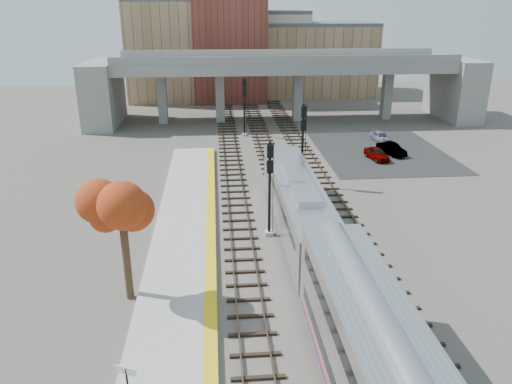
{
  "coord_description": "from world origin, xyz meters",
  "views": [
    {
      "loc": [
        -4.81,
        -25.25,
        15.95
      ],
      "look_at": [
        -1.86,
        9.88,
        2.5
      ],
      "focal_mm": 35.0,
      "sensor_mm": 36.0,
      "label": 1
    }
  ],
  "objects_px": {
    "tree": "(122,212)",
    "car_a": "(377,154)",
    "signal_mast_mid": "(303,145)",
    "car_c": "(380,137)",
    "signal_mast_far": "(244,107)",
    "locomotive": "(298,204)",
    "car_b": "(391,149)",
    "signal_mast_near": "(270,191)"
  },
  "relations": [
    {
      "from": "signal_mast_mid",
      "to": "car_b",
      "type": "relative_size",
      "value": 1.95
    },
    {
      "from": "signal_mast_mid",
      "to": "car_a",
      "type": "distance_m",
      "value": 12.46
    },
    {
      "from": "locomotive",
      "to": "car_c",
      "type": "relative_size",
      "value": 5.18
    },
    {
      "from": "signal_mast_far",
      "to": "tree",
      "type": "distance_m",
      "value": 37.66
    },
    {
      "from": "car_a",
      "to": "car_c",
      "type": "distance_m",
      "value": 7.95
    },
    {
      "from": "signal_mast_mid",
      "to": "car_b",
      "type": "distance_m",
      "value": 15.12
    },
    {
      "from": "signal_mast_far",
      "to": "car_c",
      "type": "height_order",
      "value": "signal_mast_far"
    },
    {
      "from": "signal_mast_near",
      "to": "locomotive",
      "type": "bearing_deg",
      "value": 8.2
    },
    {
      "from": "tree",
      "to": "car_a",
      "type": "bearing_deg",
      "value": 48.21
    },
    {
      "from": "signal_mast_mid",
      "to": "tree",
      "type": "height_order",
      "value": "signal_mast_mid"
    },
    {
      "from": "signal_mast_near",
      "to": "car_a",
      "type": "height_order",
      "value": "signal_mast_near"
    },
    {
      "from": "car_a",
      "to": "car_b",
      "type": "bearing_deg",
      "value": 25.99
    },
    {
      "from": "signal_mast_near",
      "to": "signal_mast_mid",
      "type": "xyz_separation_m",
      "value": [
        4.1,
        10.21,
        0.41
      ]
    },
    {
      "from": "signal_mast_mid",
      "to": "car_c",
      "type": "bearing_deg",
      "value": 50.38
    },
    {
      "from": "car_a",
      "to": "car_b",
      "type": "xyz_separation_m",
      "value": [
        2.18,
        1.65,
        0.0
      ]
    },
    {
      "from": "car_c",
      "to": "locomotive",
      "type": "bearing_deg",
      "value": -131.15
    },
    {
      "from": "signal_mast_far",
      "to": "tree",
      "type": "xyz_separation_m",
      "value": [
        -8.87,
        -36.57,
        1.7
      ]
    },
    {
      "from": "locomotive",
      "to": "car_a",
      "type": "bearing_deg",
      "value": 56.47
    },
    {
      "from": "signal_mast_far",
      "to": "locomotive",
      "type": "bearing_deg",
      "value": -85.83
    },
    {
      "from": "signal_mast_near",
      "to": "signal_mast_far",
      "type": "bearing_deg",
      "value": 90.0
    },
    {
      "from": "locomotive",
      "to": "signal_mast_mid",
      "type": "bearing_deg",
      "value": 78.59
    },
    {
      "from": "locomotive",
      "to": "car_b",
      "type": "distance_m",
      "value": 23.44
    },
    {
      "from": "tree",
      "to": "car_b",
      "type": "bearing_deg",
      "value": 47.38
    },
    {
      "from": "signal_mast_near",
      "to": "car_c",
      "type": "xyz_separation_m",
      "value": [
        16.39,
        25.06,
        -2.92
      ]
    },
    {
      "from": "signal_mast_far",
      "to": "tree",
      "type": "bearing_deg",
      "value": -103.63
    },
    {
      "from": "locomotive",
      "to": "signal_mast_near",
      "type": "xyz_separation_m",
      "value": [
        -2.1,
        -0.3,
        1.21
      ]
    },
    {
      "from": "signal_mast_mid",
      "to": "tree",
      "type": "xyz_separation_m",
      "value": [
        -12.97,
        -17.7,
        1.47
      ]
    },
    {
      "from": "car_c",
      "to": "car_a",
      "type": "bearing_deg",
      "value": -121.86
    },
    {
      "from": "locomotive",
      "to": "tree",
      "type": "height_order",
      "value": "tree"
    },
    {
      "from": "signal_mast_mid",
      "to": "signal_mast_near",
      "type": "bearing_deg",
      "value": -111.87
    },
    {
      "from": "signal_mast_near",
      "to": "tree",
      "type": "distance_m",
      "value": 11.76
    },
    {
      "from": "locomotive",
      "to": "car_b",
      "type": "xyz_separation_m",
      "value": [
        13.67,
        18.97,
        -1.59
      ]
    },
    {
      "from": "signal_mast_near",
      "to": "signal_mast_far",
      "type": "distance_m",
      "value": 29.08
    },
    {
      "from": "locomotive",
      "to": "car_c",
      "type": "xyz_separation_m",
      "value": [
        14.29,
        24.76,
        -1.7
      ]
    },
    {
      "from": "locomotive",
      "to": "tree",
      "type": "distance_m",
      "value": 13.8
    },
    {
      "from": "signal_mast_mid",
      "to": "signal_mast_far",
      "type": "bearing_deg",
      "value": 102.26
    },
    {
      "from": "locomotive",
      "to": "tree",
      "type": "bearing_deg",
      "value": -144.6
    },
    {
      "from": "signal_mast_far",
      "to": "car_b",
      "type": "xyz_separation_m",
      "value": [
        15.77,
        -9.8,
        -2.98
      ]
    },
    {
      "from": "car_b",
      "to": "signal_mast_near",
      "type": "bearing_deg",
      "value": -148.71
    },
    {
      "from": "signal_mast_far",
      "to": "car_a",
      "type": "height_order",
      "value": "signal_mast_far"
    },
    {
      "from": "signal_mast_near",
      "to": "car_c",
      "type": "relative_size",
      "value": 1.91
    },
    {
      "from": "signal_mast_far",
      "to": "car_c",
      "type": "bearing_deg",
      "value": -13.76
    }
  ]
}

